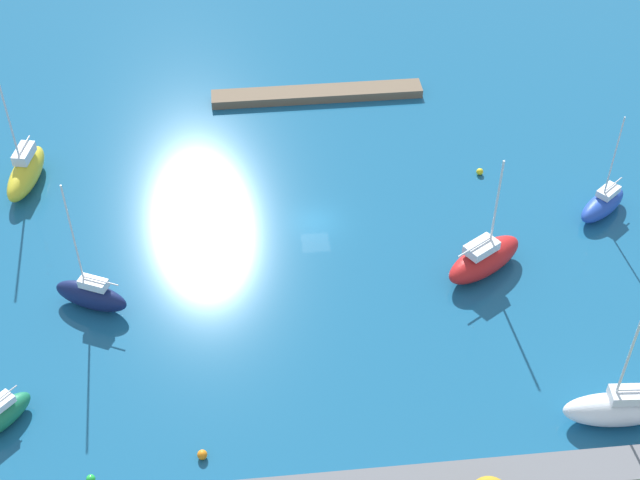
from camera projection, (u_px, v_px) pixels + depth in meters
name	position (u px, v px, depth m)	size (l,w,h in m)	color
water	(315.00, 222.00, 79.95)	(160.00, 160.00, 0.00)	#19567F
pier_dock	(317.00, 94.00, 94.45)	(22.03, 2.49, 0.89)	brown
sailboat_yellow_lone_north	(26.00, 172.00, 82.85)	(3.74, 8.03, 12.98)	yellow
sailboat_blue_mid_basin	(603.00, 204.00, 80.10)	(5.94, 5.33, 10.50)	#2347B2
sailboat_white_east_end	(616.00, 408.00, 63.06)	(7.58, 2.90, 13.55)	white
sailboat_navy_center_basin	(91.00, 295.00, 71.32)	(6.39, 4.21, 12.35)	#141E4C
sailboat_red_near_pier	(484.00, 259.00, 74.32)	(7.96, 6.45, 11.30)	red
mooring_buoy_orange	(202.00, 455.00, 61.44)	(0.70, 0.70, 0.70)	orange
mooring_buoy_yellow	(480.00, 172.00, 84.79)	(0.65, 0.65, 0.65)	yellow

